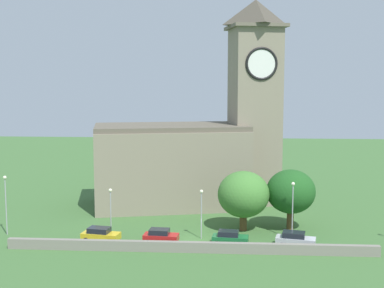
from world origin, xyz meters
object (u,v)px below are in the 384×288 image
at_px(car_red, 161,236).
at_px(car_silver, 295,239).
at_px(car_yellow, 100,234).
at_px(streetlamp_west_end, 6,196).
at_px(streetlamp_central, 201,205).
at_px(tree_riverside_east, 291,192).
at_px(church, 197,145).
at_px(streetlamp_west_mid, 111,204).
at_px(tree_riverside_west, 244,194).
at_px(car_green, 230,238).
at_px(streetlamp_east_mid, 293,201).

height_order(car_red, car_silver, car_silver).
height_order(car_yellow, streetlamp_west_end, streetlamp_west_end).
bearing_deg(car_yellow, streetlamp_central, 9.37).
bearing_deg(tree_riverside_east, streetlamp_west_end, -172.37).
bearing_deg(church, streetlamp_west_mid, -118.27).
xyz_separation_m(car_red, tree_riverside_west, (9.95, 6.03, 3.87)).
distance_m(car_yellow, car_red, 7.30).
bearing_deg(tree_riverside_west, streetlamp_west_end, -172.55).
xyz_separation_m(car_red, car_green, (8.21, 0.03, -0.03)).
distance_m(church, streetlamp_west_mid, 21.01).
xyz_separation_m(car_yellow, tree_riverside_west, (17.25, 5.87, 3.87)).
bearing_deg(car_green, streetlamp_west_mid, 170.84).
height_order(car_red, tree_riverside_west, tree_riverside_west).
relative_size(car_red, tree_riverside_east, 0.54).
height_order(streetlamp_central, tree_riverside_west, tree_riverside_west).
bearing_deg(car_silver, streetlamp_central, 167.48).
xyz_separation_m(car_green, tree_riverside_east, (7.85, 6.91, 4.15)).
xyz_separation_m(car_green, streetlamp_east_mid, (7.56, 2.50, 3.90)).
xyz_separation_m(streetlamp_east_mid, tree_riverside_east, (0.29, 4.41, 0.25)).
bearing_deg(car_green, car_yellow, 179.51).
bearing_deg(car_green, streetlamp_east_mid, 18.31).
height_order(car_red, car_green, car_red).
bearing_deg(tree_riverside_east, streetlamp_central, -157.04).
xyz_separation_m(car_red, streetlamp_east_mid, (15.77, 2.53, 3.86)).
bearing_deg(streetlamp_west_end, car_yellow, -9.14).
relative_size(car_green, streetlamp_east_mid, 0.62).
bearing_deg(car_silver, car_green, 177.47).
height_order(car_silver, streetlamp_west_mid, streetlamp_west_mid).
relative_size(car_green, tree_riverside_west, 0.57).
distance_m(car_yellow, streetlamp_west_mid, 4.02).
bearing_deg(car_yellow, car_red, -1.27).
bearing_deg(car_silver, streetlamp_west_end, 176.03).
relative_size(car_yellow, streetlamp_west_end, 0.63).
height_order(streetlamp_west_end, tree_riverside_west, tree_riverside_west).
distance_m(car_yellow, streetlamp_central, 12.63).
distance_m(church, tree_riverside_east, 19.10).
xyz_separation_m(church, streetlamp_central, (1.60, -18.18, -5.15)).
bearing_deg(car_red, car_silver, -1.11).
bearing_deg(car_silver, streetlamp_west_mid, 173.08).
distance_m(streetlamp_east_mid, tree_riverside_west, 6.79).
bearing_deg(streetlamp_east_mid, tree_riverside_east, 86.20).
distance_m(car_red, tree_riverside_west, 12.26).
bearing_deg(streetlamp_west_end, tree_riverside_east, 7.63).
distance_m(car_yellow, car_green, 15.50).
bearing_deg(car_red, car_yellow, 178.73).
bearing_deg(car_green, streetlamp_west_end, 175.64).
bearing_deg(streetlamp_central, car_green, -31.42).
distance_m(streetlamp_west_end, streetlamp_central, 24.44).
bearing_deg(car_red, streetlamp_west_mid, 159.75).
relative_size(car_red, car_green, 0.97).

